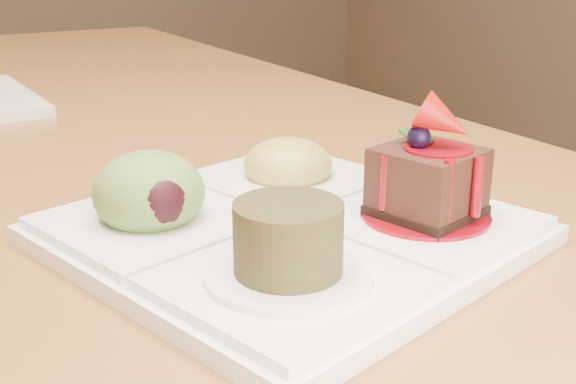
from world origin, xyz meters
TOP-DOWN VIEW (x-y plane):
  - sampler_plate at (0.16, -0.35)m, footprint 0.31×0.31m

SIDE VIEW (x-z plane):
  - sampler_plate at x=0.16m, z-range 0.72..0.82m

